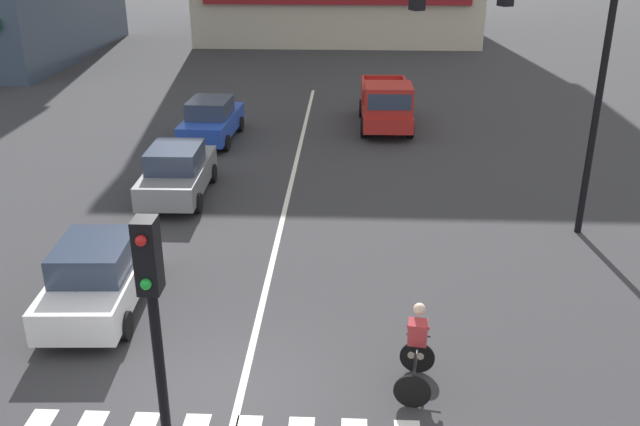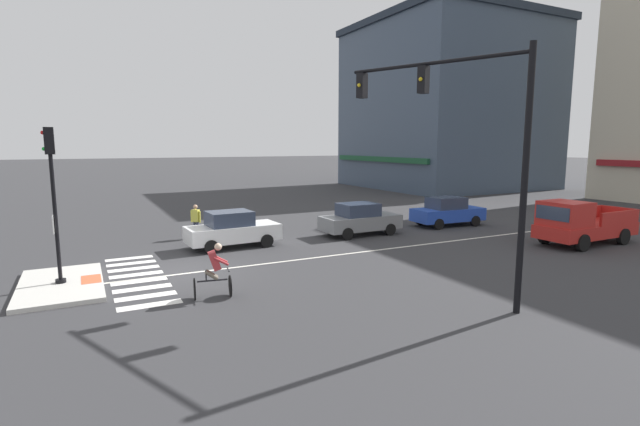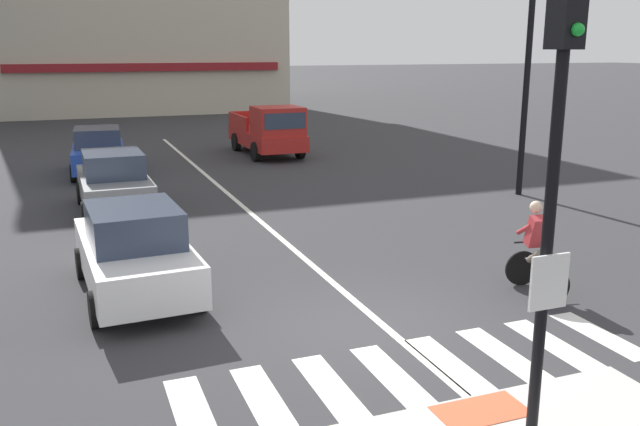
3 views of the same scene
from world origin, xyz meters
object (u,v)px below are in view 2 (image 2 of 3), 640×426
at_px(pickup_truck_red_eastbound_distant, 580,224).
at_px(pedestrian_at_curb_left, 196,218).
at_px(signal_pole, 53,191).
at_px(cyclist, 214,270).
at_px(car_blue_westbound_distant, 447,212).
at_px(car_grey_westbound_far, 360,219).
at_px(car_white_westbound_near, 232,229).
at_px(traffic_light_mast, 466,130).

height_order(pickup_truck_red_eastbound_distant, pedestrian_at_curb_left, pickup_truck_red_eastbound_distant).
distance_m(signal_pole, pickup_truck_red_eastbound_distant, 21.44).
bearing_deg(cyclist, pickup_truck_red_eastbound_distant, 89.50).
xyz_separation_m(signal_pole, pedestrian_at_curb_left, (-6.12, 5.71, -2.16)).
xyz_separation_m(signal_pole, cyclist, (3.34, 4.19, -2.27)).
height_order(car_blue_westbound_distant, cyclist, cyclist).
height_order(signal_pole, cyclist, signal_pole).
height_order(signal_pole, car_grey_westbound_far, signal_pole).
distance_m(car_white_westbound_near, cyclist, 7.12).
bearing_deg(cyclist, car_blue_westbound_distant, 113.63).
relative_size(car_grey_westbound_far, pedestrian_at_curb_left, 2.47).
distance_m(traffic_light_mast, car_white_westbound_near, 11.62).
distance_m(signal_pole, cyclist, 5.82).
bearing_deg(pickup_truck_red_eastbound_distant, car_blue_westbound_distant, -164.92).
height_order(car_grey_westbound_far, car_white_westbound_near, same).
relative_size(cyclist, pedestrian_at_curb_left, 1.01).
distance_m(car_grey_westbound_far, pickup_truck_red_eastbound_distant, 10.18).
bearing_deg(car_blue_westbound_distant, pedestrian_at_curb_left, -102.03).
height_order(car_grey_westbound_far, cyclist, cyclist).
relative_size(car_blue_westbound_distant, cyclist, 2.49).
xyz_separation_m(pickup_truck_red_eastbound_distant, pedestrian_at_curb_left, (-9.61, -15.33, 0.00)).
bearing_deg(pickup_truck_red_eastbound_distant, traffic_light_mast, -72.38).
xyz_separation_m(signal_pole, car_white_westbound_near, (-3.31, 6.71, -2.33)).
xyz_separation_m(car_white_westbound_near, car_blue_westbound_distant, (0.08, 12.52, 0.00)).
bearing_deg(traffic_light_mast, car_white_westbound_near, -158.87).
bearing_deg(traffic_light_mast, cyclist, -118.28).
xyz_separation_m(traffic_light_mast, pickup_truck_red_eastbound_distant, (-3.31, 10.42, -4.02)).
height_order(cyclist, pedestrian_at_curb_left, cyclist).
xyz_separation_m(car_white_westbound_near, cyclist, (6.66, -2.52, 0.06)).
distance_m(signal_pole, traffic_light_mast, 12.75).
height_order(traffic_light_mast, car_grey_westbound_far, traffic_light_mast).
bearing_deg(pickup_truck_red_eastbound_distant, car_grey_westbound_far, -130.85).
height_order(signal_pole, car_white_westbound_near, signal_pole).
xyz_separation_m(car_blue_westbound_distant, pickup_truck_red_eastbound_distant, (6.73, 1.81, 0.17)).
bearing_deg(car_white_westbound_near, pickup_truck_red_eastbound_distant, 64.60).
xyz_separation_m(signal_pole, car_blue_westbound_distant, (-3.24, 19.23, -2.33)).
xyz_separation_m(traffic_light_mast, cyclist, (-3.46, -6.43, -4.12)).
xyz_separation_m(car_grey_westbound_far, pickup_truck_red_eastbound_distant, (6.66, 7.70, 0.17)).
relative_size(car_grey_westbound_far, car_white_westbound_near, 0.99).
relative_size(car_grey_westbound_far, cyclist, 2.46).
height_order(car_grey_westbound_far, pickup_truck_red_eastbound_distant, pickup_truck_red_eastbound_distant).
height_order(traffic_light_mast, car_blue_westbound_distant, traffic_light_mast).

